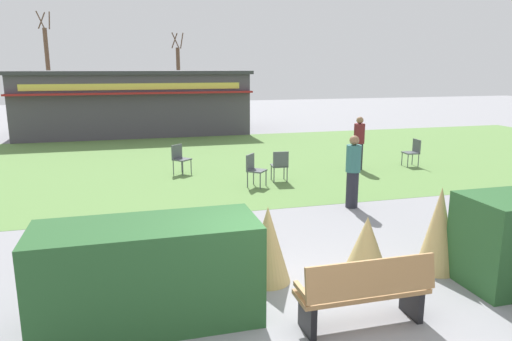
% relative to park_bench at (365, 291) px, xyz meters
% --- Properties ---
extents(ground_plane, '(80.00, 80.00, 0.00)m').
position_rel_park_bench_xyz_m(ground_plane, '(-0.62, 0.06, -0.48)').
color(ground_plane, gray).
extents(lawn_patch, '(36.00, 12.00, 0.01)m').
position_rel_park_bench_xyz_m(lawn_patch, '(-0.62, 11.07, -0.48)').
color(lawn_patch, '#5B8442').
rests_on(lawn_patch, ground_plane).
extents(park_bench, '(1.70, 0.53, 0.95)m').
position_rel_park_bench_xyz_m(park_bench, '(0.00, 0.00, 0.00)').
color(park_bench, '#9E7547').
rests_on(park_bench, ground_plane).
extents(hedge_left, '(2.78, 1.10, 1.32)m').
position_rel_park_bench_xyz_m(hedge_left, '(-2.58, 0.84, 0.18)').
color(hedge_left, '#28562B').
rests_on(hedge_left, ground_plane).
extents(ornamental_grass_behind_left, '(0.70, 0.70, 1.19)m').
position_rel_park_bench_xyz_m(ornamental_grass_behind_left, '(-0.79, 1.56, 0.11)').
color(ornamental_grass_behind_left, tan).
rests_on(ornamental_grass_behind_left, ground_plane).
extents(ornamental_grass_behind_right, '(0.64, 0.64, 1.38)m').
position_rel_park_bench_xyz_m(ornamental_grass_behind_right, '(1.93, 1.21, 0.21)').
color(ornamental_grass_behind_right, tan).
rests_on(ornamental_grass_behind_right, ground_plane).
extents(ornamental_grass_behind_center, '(0.74, 0.74, 0.97)m').
position_rel_park_bench_xyz_m(ornamental_grass_behind_center, '(0.73, 1.32, 0.01)').
color(ornamental_grass_behind_center, tan).
rests_on(ornamental_grass_behind_center, ground_plane).
extents(food_kiosk, '(10.86, 5.44, 3.03)m').
position_rel_park_bench_xyz_m(food_kiosk, '(-2.34, 19.43, 1.04)').
color(food_kiosk, '#47424C').
rests_on(food_kiosk, ground_plane).
extents(cafe_chair_west, '(0.62, 0.62, 0.89)m').
position_rel_park_bench_xyz_m(cafe_chair_west, '(-1.26, 9.37, 0.05)').
color(cafe_chair_west, '#4C5156').
rests_on(cafe_chair_west, ground_plane).
extents(cafe_chair_east, '(0.62, 0.62, 0.89)m').
position_rel_park_bench_xyz_m(cafe_chair_east, '(0.52, 7.24, 0.05)').
color(cafe_chair_east, '#4C5156').
rests_on(cafe_chair_east, ground_plane).
extents(cafe_chair_center, '(0.46, 0.46, 0.89)m').
position_rel_park_bench_xyz_m(cafe_chair_center, '(6.26, 8.46, 0.05)').
color(cafe_chair_center, '#4C5156').
rests_on(cafe_chair_center, ground_plane).
extents(cafe_chair_north, '(0.48, 0.48, 0.89)m').
position_rel_park_bench_xyz_m(cafe_chair_north, '(1.37, 7.56, 0.05)').
color(cafe_chair_north, '#4C5156').
rests_on(cafe_chair_north, ground_plane).
extents(person_strolling, '(0.34, 0.34, 1.69)m').
position_rel_park_bench_xyz_m(person_strolling, '(2.21, 4.75, 0.38)').
color(person_strolling, '#23232D').
rests_on(person_strolling, ground_plane).
extents(person_standing, '(0.34, 0.34, 1.69)m').
position_rel_park_bench_xyz_m(person_standing, '(4.27, 8.45, 0.38)').
color(person_standing, '#23232D').
rests_on(person_standing, ground_plane).
extents(parked_car_west_slot, '(4.33, 2.32, 1.20)m').
position_rel_park_bench_xyz_m(parked_car_west_slot, '(-4.69, 27.06, 0.16)').
color(parked_car_west_slot, maroon).
rests_on(parked_car_west_slot, ground_plane).
extents(parked_car_center_slot, '(4.29, 2.22, 1.20)m').
position_rel_park_bench_xyz_m(parked_car_center_slot, '(0.45, 27.06, 0.16)').
color(parked_car_center_slot, navy).
rests_on(parked_car_center_slot, ground_plane).
extents(tree_left_bg, '(0.91, 0.96, 6.81)m').
position_rel_park_bench_xyz_m(tree_left_bg, '(-7.76, 30.41, 2.56)').
color(tree_left_bg, brown).
rests_on(tree_left_bg, ground_plane).
extents(tree_right_bg, '(0.91, 0.96, 5.65)m').
position_rel_park_bench_xyz_m(tree_right_bg, '(1.10, 31.01, 1.98)').
color(tree_right_bg, brown).
rests_on(tree_right_bg, ground_plane).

